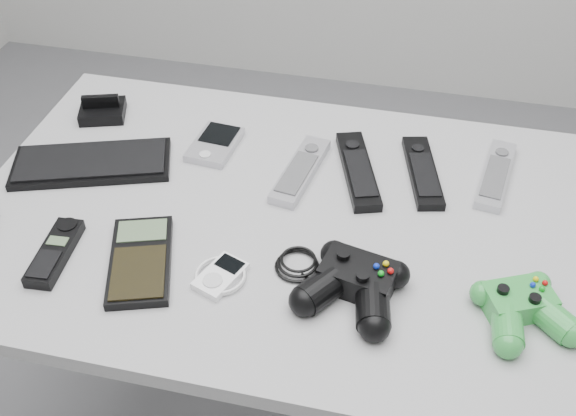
% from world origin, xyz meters
% --- Properties ---
extents(desk, '(1.15, 0.74, 0.77)m').
position_xyz_m(desk, '(0.05, 0.00, 0.70)').
color(desk, '#9D9C9F').
rests_on(desk, floor).
extents(pda_keyboard, '(0.32, 0.21, 0.02)m').
position_xyz_m(pda_keyboard, '(-0.35, 0.05, 0.78)').
color(pda_keyboard, black).
rests_on(pda_keyboard, desk).
extents(dock_bracket, '(0.11, 0.11, 0.05)m').
position_xyz_m(dock_bracket, '(-0.41, 0.22, 0.79)').
color(dock_bracket, black).
rests_on(dock_bracket, desk).
extents(pda, '(0.09, 0.13, 0.02)m').
position_xyz_m(pda, '(-0.14, 0.16, 0.78)').
color(pda, '#ADABB3').
rests_on(pda, desk).
extents(remote_silver_a, '(0.08, 0.21, 0.02)m').
position_xyz_m(remote_silver_a, '(0.04, 0.12, 0.78)').
color(remote_silver_a, '#ADABB3').
rests_on(remote_silver_a, desk).
extents(remote_black_a, '(0.12, 0.23, 0.02)m').
position_xyz_m(remote_black_a, '(0.15, 0.14, 0.78)').
color(remote_black_a, black).
rests_on(remote_black_a, desk).
extents(remote_black_b, '(0.10, 0.21, 0.02)m').
position_xyz_m(remote_black_b, '(0.27, 0.17, 0.78)').
color(remote_black_b, black).
rests_on(remote_black_b, desk).
extents(remote_silver_b, '(0.08, 0.21, 0.02)m').
position_xyz_m(remote_silver_b, '(0.40, 0.19, 0.78)').
color(remote_silver_b, '#AEAEB5').
rests_on(remote_silver_b, desk).
extents(cordless_handset, '(0.06, 0.15, 0.02)m').
position_xyz_m(cordless_handset, '(-0.31, -0.18, 0.78)').
color(cordless_handset, black).
rests_on(cordless_handset, desk).
extents(calculator, '(0.15, 0.21, 0.02)m').
position_xyz_m(calculator, '(-0.16, -0.17, 0.78)').
color(calculator, black).
rests_on(calculator, desk).
extents(mp3_player, '(0.11, 0.11, 0.02)m').
position_xyz_m(mp3_player, '(-0.03, -0.17, 0.78)').
color(mp3_player, white).
rests_on(mp3_player, desk).
extents(controller_black, '(0.30, 0.23, 0.05)m').
position_xyz_m(controller_black, '(0.19, -0.15, 0.80)').
color(controller_black, black).
rests_on(controller_black, desk).
extents(controller_green, '(0.19, 0.20, 0.05)m').
position_xyz_m(controller_green, '(0.44, -0.14, 0.79)').
color(controller_green, '#23823B').
rests_on(controller_green, desk).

